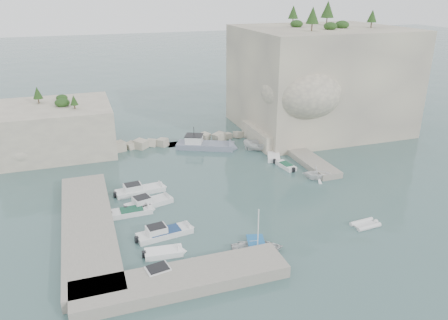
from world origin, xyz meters
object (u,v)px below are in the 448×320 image
object	(u,v)px
motorboat_b	(149,205)
tender_east_c	(273,157)
tender_east_d	(260,151)
work_boat	(205,148)
rowboat	(257,252)
motorboat_e	(164,255)
motorboat_c	(132,214)
motorboat_d	(165,235)
inflatable_dinghy	(365,226)
tender_east_a	(316,179)
motorboat_f	(168,277)
tender_east_b	(286,168)
motorboat_a	(140,193)

from	to	relation	value
motorboat_b	tender_east_c	bearing A→B (deg)	9.41
motorboat_b	tender_east_d	size ratio (longest dim) A/B	1.15
work_boat	rowboat	bearing A→B (deg)	-71.71
motorboat_e	tender_east_c	bearing A→B (deg)	49.54
motorboat_b	motorboat_c	xyz separation A→B (m)	(-2.13, -1.38, 0.00)
motorboat_c	motorboat_d	distance (m)	6.15
inflatable_dinghy	work_boat	world-z (taller)	work_boat
motorboat_d	work_boat	size ratio (longest dim) A/B	0.64
motorboat_b	inflatable_dinghy	bearing A→B (deg)	-45.55
motorboat_c	tender_east_a	size ratio (longest dim) A/B	1.32
motorboat_f	tender_east_b	bearing A→B (deg)	32.22
rowboat	motorboat_c	bearing A→B (deg)	56.48
tender_east_a	tender_east_c	size ratio (longest dim) A/B	0.69
motorboat_a	tender_east_c	size ratio (longest dim) A/B	1.21
motorboat_f	work_boat	distance (m)	32.17
motorboat_e	tender_east_a	xyz separation A→B (m)	(22.22, 10.60, 0.00)
motorboat_d	tender_east_b	distance (m)	22.80
tender_east_d	tender_east_b	bearing A→B (deg)	-150.04
motorboat_a	tender_east_d	bearing A→B (deg)	18.23
motorboat_c	tender_east_d	bearing A→B (deg)	31.34
motorboat_d	inflatable_dinghy	distance (m)	20.76
inflatable_dinghy	motorboat_b	bearing A→B (deg)	145.27
motorboat_a	motorboat_b	xyz separation A→B (m)	(0.42, -3.65, 0.00)
motorboat_f	tender_east_a	xyz separation A→B (m)	(22.58, 14.00, 0.00)
motorboat_e	work_boat	distance (m)	28.91
tender_east_b	tender_east_d	size ratio (longest dim) A/B	0.74
motorboat_c	tender_east_b	size ratio (longest dim) A/B	1.27
inflatable_dinghy	motorboat_e	bearing A→B (deg)	171.03
motorboat_b	work_boat	distance (m)	19.73
work_boat	inflatable_dinghy	bearing A→B (deg)	-46.88
inflatable_dinghy	work_boat	bearing A→B (deg)	103.28
motorboat_b	motorboat_d	distance (m)	7.00
motorboat_d	motorboat_a	bearing A→B (deg)	86.36
tender_east_d	work_boat	distance (m)	8.41
tender_east_c	tender_east_d	xyz separation A→B (m)	(-0.81, 3.12, 0.00)
rowboat	tender_east_d	world-z (taller)	tender_east_d
tender_east_a	tender_east_d	xyz separation A→B (m)	(-2.76, 12.09, 0.00)
motorboat_d	inflatable_dinghy	xyz separation A→B (m)	(20.17, -4.89, 0.00)
motorboat_a	motorboat_f	bearing A→B (deg)	-96.97
rowboat	work_boat	distance (m)	28.86
inflatable_dinghy	tender_east_a	bearing A→B (deg)	79.35
rowboat	tender_east_b	xyz separation A→B (m)	(11.71, 17.64, 0.00)
tender_east_c	motorboat_c	bearing A→B (deg)	138.19
motorboat_f	inflatable_dinghy	world-z (taller)	motorboat_f
motorboat_e	rowboat	distance (m)	8.77
tender_east_a	tender_east_d	bearing A→B (deg)	32.74
motorboat_c	tender_east_b	bearing A→B (deg)	14.65
motorboat_f	work_boat	size ratio (longest dim) A/B	0.64
inflatable_dinghy	tender_east_d	size ratio (longest dim) A/B	0.60
motorboat_c	motorboat_f	xyz separation A→B (m)	(1.37, -12.34, 0.00)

